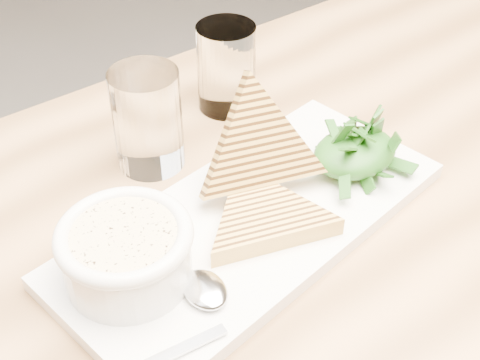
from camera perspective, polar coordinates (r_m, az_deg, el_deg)
table_top at (r=0.67m, az=5.59°, el=-7.54°), size 1.22×0.82×0.04m
table_leg_br at (r=1.40m, az=12.50°, el=0.90°), size 0.06×0.06×0.70m
platter at (r=0.67m, az=1.01°, el=-3.62°), size 0.43×0.25×0.02m
soup_bowl at (r=0.60m, az=-9.59°, el=-6.65°), size 0.11×0.11×0.04m
soup at (r=0.58m, az=-9.88°, el=-4.79°), size 0.10×0.10×0.01m
bowl_rim at (r=0.58m, az=-9.90°, el=-4.65°), size 0.12×0.12×0.01m
sandwich_flat at (r=0.65m, az=2.09°, el=-3.16°), size 0.19×0.19×0.02m
sandwich_lean at (r=0.67m, az=1.59°, el=2.80°), size 0.19×0.18×0.18m
salad_base at (r=0.72m, az=9.77°, el=2.33°), size 0.10×0.08×0.04m
arugula_pile at (r=0.72m, az=9.84°, el=2.86°), size 0.11×0.10×0.05m
spoon_bowl at (r=0.59m, az=-3.02°, el=-9.31°), size 0.04×0.05×0.01m
glass_near at (r=0.73m, az=-7.90°, el=5.13°), size 0.08×0.08×0.11m
glass_far at (r=0.82m, az=-1.17°, el=9.56°), size 0.07×0.07×0.11m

